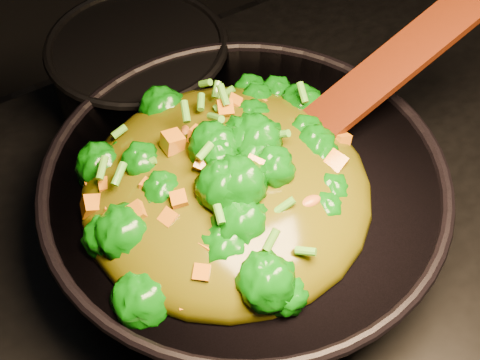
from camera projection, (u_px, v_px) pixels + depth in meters
wok at (245, 211)px, 0.78m from camera, size 0.54×0.54×0.12m
stir_fry at (226, 163)px, 0.67m from camera, size 0.31×0.31×0.11m
spatula at (369, 85)px, 0.74m from camera, size 0.33×0.06×0.14m
back_pot at (142, 79)px, 0.91m from camera, size 0.29×0.29×0.13m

